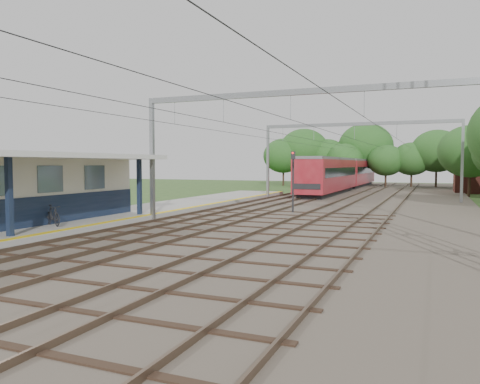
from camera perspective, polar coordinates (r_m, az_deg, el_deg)
The scene contains 9 objects.
ballast_bed at distance 38.36m, azimuth 13.67°, elevation -1.50°, with size 18.00×90.00×0.10m, color #473D33.
platform at distance 28.07m, azimuth -15.98°, elevation -3.05°, with size 5.00×52.00×0.35m, color gray.
yellow_stripe at distance 26.71m, azimuth -12.21°, elevation -2.93°, with size 0.45×52.00×0.01m, color yellow.
rail_tracks at distance 38.82m, azimuth 10.03°, elevation -1.21°, with size 11.80×88.00×0.15m.
catenary_system at distance 33.77m, azimuth 11.50°, elevation 7.15°, with size 17.22×88.00×7.00m.
tree_band at distance 65.19m, azimuth 17.36°, elevation 4.71°, with size 31.72×30.88×8.82m.
bicycle at distance 23.90m, azimuth -21.87°, elevation -2.65°, with size 0.46×1.65×0.99m, color black.
train at distance 59.70m, azimuth 12.61°, elevation 2.27°, with size 2.96×36.89×3.89m.
signal_post at distance 30.86m, azimuth 6.48°, elevation 2.02°, with size 0.32×0.29×4.10m.
Camera 1 is at (9.97, -7.76, 3.27)m, focal length 35.00 mm.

